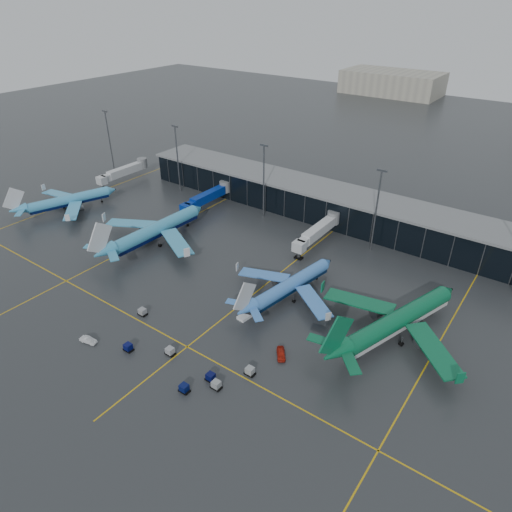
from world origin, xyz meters
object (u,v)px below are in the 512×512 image
Objects in this scene: airliner_klm_west at (68,194)px; airliner_klm_near at (292,277)px; service_van_white at (88,340)px; service_van_red at (281,354)px; airliner_arkefly at (156,222)px; airliner_aer_lingus at (401,310)px; baggage_carts at (184,360)px; mobile_airstair at (244,316)px.

airliner_klm_near is at bearing 19.89° from airliner_klm_west.
airliner_klm_west reaches higher than service_van_white.
airliner_klm_west is 104.69m from service_van_red.
airliner_aer_lingus is (77.34, 0.76, 0.09)m from airliner_arkefly.
service_van_red reaches higher than service_van_white.
airliner_klm_near is 1.03× the size of baggage_carts.
airliner_aer_lingus reaches higher than baggage_carts.
baggage_carts reaches higher than service_van_white.
airliner_klm_west is 77.15m from service_van_white.
airliner_klm_near is 10.58× the size of mobile_airstair.
airliner_aer_lingus is at bearing 13.57° from service_van_red.
airliner_klm_near reaches higher than baggage_carts.
baggage_carts is at bearing -86.73° from mobile_airstair.
mobile_airstair reaches higher than service_van_white.
baggage_carts is (-5.28, -34.24, -4.84)m from airliner_klm_near.
airliner_klm_near is 15.91m from mobile_airstair.
mobile_airstair is at bearing -16.93° from airliner_arkefly.
airliner_aer_lingus is at bearing 11.65° from airliner_klm_near.
airliner_aer_lingus is at bearing 32.93° from mobile_airstair.
service_van_red is (-17.56, -21.67, -6.17)m from airliner_aer_lingus.
airliner_klm_west is at bearing -176.26° from airliner_arkefly.
service_van_red is (14.44, -5.88, -0.01)m from mobile_airstair.
baggage_carts is (44.19, -34.68, -6.08)m from airliner_arkefly.
airliner_klm_west is 9.39× the size of service_van_white.
airliner_arkefly is 1.22× the size of airliner_klm_near.
airliner_klm_near is 8.20× the size of service_van_red.
airliner_klm_west is 92.48m from airliner_klm_near.
airliner_aer_lingus reaches higher than mobile_airstair.
airliner_aer_lingus is at bearing 20.27° from airliner_klm_west.
airliner_arkefly is 48.44m from service_van_white.
mobile_airstair is (88.35, -13.29, -5.10)m from airliner_klm_west.
airliner_arkefly is 12.92× the size of mobile_airstair.
mobile_airstair is 0.85× the size of service_van_white.
mobile_airstair is (-4.12, -14.60, -4.83)m from airliner_klm_near.
mobile_airstair is (-32.00, -15.79, -6.16)m from airliner_aer_lingus.
airliner_klm_west is 0.85× the size of airliner_aer_lingus.
service_van_red is (102.79, -19.17, -5.12)m from airliner_klm_west.
airliner_klm_west is 93.34m from baggage_carts.
airliner_klm_west is 8.60× the size of service_van_red.
airliner_klm_west is 1.08× the size of baggage_carts.
service_van_white is (-23.10, -27.55, -0.10)m from mobile_airstair.
service_van_red is at bearing -110.91° from airliner_aer_lingus.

